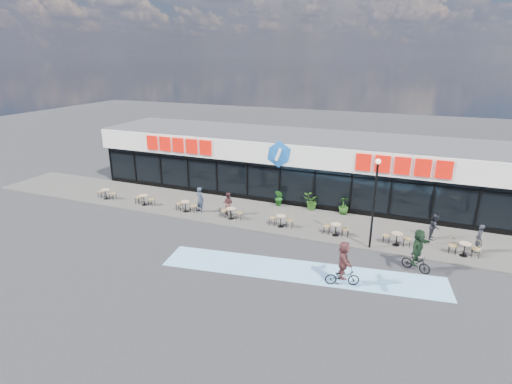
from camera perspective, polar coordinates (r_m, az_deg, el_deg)
ground at (r=22.86m, az=-2.34°, el=-7.61°), size 120.00×120.00×0.00m
sidewalk at (r=26.63m, az=1.62°, el=-3.50°), size 44.00×5.00×0.10m
bike_lane at (r=20.43m, az=6.38°, el=-11.18°), size 14.17×4.13×0.01m
building at (r=30.80m, az=5.18°, el=4.05°), size 30.60×6.57×4.75m
lamp_post at (r=22.14m, az=16.59°, el=-0.57°), size 0.28×0.28×5.06m
bistro_set_0 at (r=31.61m, az=-20.56°, el=-0.09°), size 1.54×0.62×0.90m
bistro_set_1 at (r=29.48m, az=-15.61°, el=-0.90°), size 1.54×0.62×0.90m
bistro_set_2 at (r=27.62m, az=-9.94°, el=-1.82°), size 1.54×0.62×0.90m
bistro_set_3 at (r=26.07m, az=-3.51°, el=-2.84°), size 1.54×0.62×0.90m
bistro_set_4 at (r=24.89m, az=3.63°, el=-3.93°), size 1.54×0.62×0.90m
bistro_set_5 at (r=24.14m, az=11.37°, el=-5.03°), size 1.54×0.62×0.90m
bistro_set_6 at (r=23.87m, az=19.47°, el=-6.09°), size 1.54×0.62×0.90m
bistro_set_7 at (r=24.08m, az=27.63°, el=-7.03°), size 1.54×0.62×0.90m
potted_plant_left at (r=28.11m, az=3.32°, el=-0.86°), size 0.85×0.84×1.20m
potted_plant_mid at (r=27.65m, az=7.88°, el=-1.43°), size 1.32×1.26×1.14m
potted_plant_right at (r=27.31m, az=12.41°, el=-1.91°), size 0.94×0.94×1.20m
patron_left at (r=27.27m, az=-7.98°, el=-1.05°), size 0.75×0.62×1.75m
patron_right at (r=26.66m, az=-4.04°, el=-1.63°), size 0.81×0.67×1.53m
pedestrian_a at (r=24.64m, az=29.24°, el=-5.83°), size 0.43×0.62×1.61m
pedestrian_b at (r=25.28m, az=24.15°, el=-4.53°), size 0.70×0.83×1.52m
cyclist_a at (r=19.16m, az=12.35°, el=-10.17°), size 1.69×1.73×2.22m
cyclist_b at (r=21.35m, az=22.11°, el=-7.77°), size 1.52×1.75×2.25m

